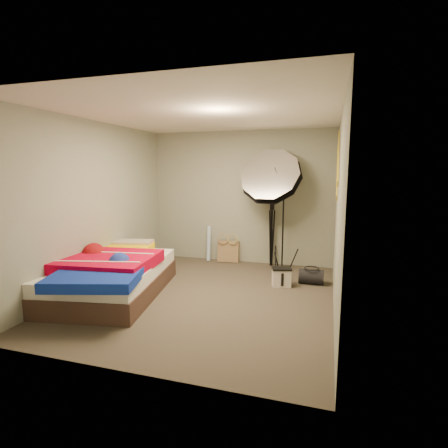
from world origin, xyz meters
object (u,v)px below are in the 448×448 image
at_px(duffel_bag, 311,277).
at_px(camera_case, 281,278).
at_px(bed, 109,273).
at_px(photo_umbrella, 272,179).
at_px(camera_tripod, 272,231).
at_px(tote_bag, 228,251).
at_px(wrapping_roll, 209,243).

bearing_deg(duffel_bag, camera_case, -149.60).
xyz_separation_m(bed, photo_umbrella, (2.01, 1.91, 1.32)).
xyz_separation_m(camera_case, camera_tripod, (-0.35, 1.15, 0.53)).
height_order(tote_bag, bed, bed).
xyz_separation_m(wrapping_roll, duffel_bag, (2.03, -0.92, -0.23)).
height_order(bed, photo_umbrella, photo_umbrella).
bearing_deg(wrapping_roll, bed, -108.30).
relative_size(tote_bag, wrapping_roll, 0.60).
bearing_deg(tote_bag, bed, -123.06).
bearing_deg(tote_bag, duffel_bag, -35.47).
height_order(duffel_bag, camera_tripod, camera_tripod).
relative_size(tote_bag, bed, 0.17).
bearing_deg(bed, tote_bag, 62.91).
xyz_separation_m(tote_bag, camera_case, (1.19, -1.18, -0.07)).
bearing_deg(camera_tripod, bed, -132.04).
distance_m(tote_bag, camera_tripod, 0.96).
xyz_separation_m(tote_bag, bed, (-1.14, -2.23, 0.10)).
bearing_deg(camera_case, photo_umbrella, 94.13).
height_order(tote_bag, photo_umbrella, photo_umbrella).
xyz_separation_m(photo_umbrella, camera_tripod, (-0.03, 0.29, -0.96)).
bearing_deg(camera_tripod, camera_case, -73.18).
distance_m(wrapping_roll, bed, 2.35).
relative_size(tote_bag, photo_umbrella, 0.18).
xyz_separation_m(wrapping_roll, photo_umbrella, (1.27, -0.32, 1.28)).
relative_size(duffel_bag, photo_umbrella, 0.17).
relative_size(wrapping_roll, camera_case, 2.52).
bearing_deg(tote_bag, camera_case, -50.65).
height_order(camera_case, camera_tripod, camera_tripod).
bearing_deg(camera_case, duffel_bag, 14.36).
bearing_deg(duffel_bag, photo_umbrella, 141.24).
relative_size(bed, photo_umbrella, 1.06).
bearing_deg(photo_umbrella, duffel_bag, -38.45).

